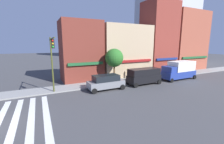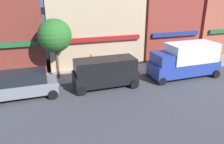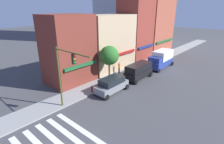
{
  "view_description": "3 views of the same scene",
  "coord_description": "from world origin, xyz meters",
  "px_view_note": "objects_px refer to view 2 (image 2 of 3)",
  "views": [
    {
      "loc": [
        3.73,
        -12.5,
        5.84
      ],
      "look_at": [
        12.81,
        6.0,
        2.0
      ],
      "focal_mm": 24.0,
      "sensor_mm": 36.0,
      "label": 1
    },
    {
      "loc": [
        13.07,
        -10.79,
        7.3
      ],
      "look_at": [
        17.94,
        4.7,
        1.2
      ],
      "focal_mm": 35.0,
      "sensor_mm": 36.0,
      "label": 2
    },
    {
      "loc": [
        -3.82,
        -8.68,
        10.09
      ],
      "look_at": [
        12.81,
        6.0,
        2.0
      ],
      "focal_mm": 28.0,
      "sensor_mm": 36.0,
      "label": 3
    }
  ],
  "objects_px": {
    "box_truck_blue": "(185,60)",
    "street_tree": "(55,36)",
    "suv_grey": "(23,84)",
    "van_black": "(105,72)",
    "pedestrian_orange_vest": "(92,62)"
  },
  "relations": [
    {
      "from": "box_truck_blue",
      "to": "street_tree",
      "type": "distance_m",
      "value": 11.33
    },
    {
      "from": "suv_grey",
      "to": "van_black",
      "type": "relative_size",
      "value": 0.94
    },
    {
      "from": "suv_grey",
      "to": "pedestrian_orange_vest",
      "type": "relative_size",
      "value": 2.67
    },
    {
      "from": "suv_grey",
      "to": "street_tree",
      "type": "relative_size",
      "value": 0.94
    },
    {
      "from": "box_truck_blue",
      "to": "pedestrian_orange_vest",
      "type": "height_order",
      "value": "box_truck_blue"
    },
    {
      "from": "van_black",
      "to": "pedestrian_orange_vest",
      "type": "distance_m",
      "value": 3.52
    },
    {
      "from": "van_black",
      "to": "pedestrian_orange_vest",
      "type": "bearing_deg",
      "value": 94.23
    },
    {
      "from": "suv_grey",
      "to": "street_tree",
      "type": "xyz_separation_m",
      "value": [
        2.62,
        2.8,
        2.78
      ]
    },
    {
      "from": "van_black",
      "to": "box_truck_blue",
      "type": "distance_m",
      "value": 7.29
    },
    {
      "from": "suv_grey",
      "to": "van_black",
      "type": "distance_m",
      "value": 6.09
    },
    {
      "from": "pedestrian_orange_vest",
      "to": "street_tree",
      "type": "xyz_separation_m",
      "value": [
        -3.14,
        -0.7,
        2.74
      ]
    },
    {
      "from": "box_truck_blue",
      "to": "street_tree",
      "type": "height_order",
      "value": "street_tree"
    },
    {
      "from": "van_black",
      "to": "street_tree",
      "type": "height_order",
      "value": "street_tree"
    },
    {
      "from": "box_truck_blue",
      "to": "street_tree",
      "type": "xyz_separation_m",
      "value": [
        -10.75,
        2.8,
        2.22
      ]
    },
    {
      "from": "box_truck_blue",
      "to": "street_tree",
      "type": "bearing_deg",
      "value": 163.69
    }
  ]
}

